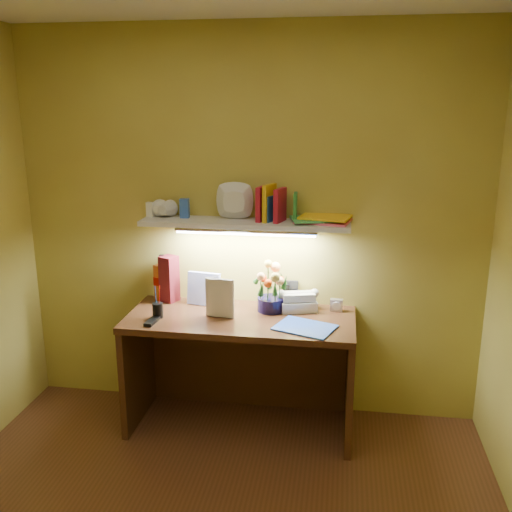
{
  "coord_description": "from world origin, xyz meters",
  "views": [
    {
      "loc": [
        0.6,
        -2.03,
        2.02
      ],
      "look_at": [
        0.07,
        1.35,
        1.1
      ],
      "focal_mm": 40.0,
      "sensor_mm": 36.0,
      "label": 1
    }
  ],
  "objects": [
    {
      "name": "desk_book_b",
      "position": [
        -0.18,
        1.21,
        0.85
      ],
      "size": [
        0.15,
        0.05,
        0.2
      ],
      "primitive_type": "imported",
      "rotation": [
        0.0,
        0.0,
        -0.21
      ],
      "color": "silver",
      "rests_on": "desk"
    },
    {
      "name": "telephone",
      "position": [
        0.34,
        1.38,
        0.82
      ],
      "size": [
        0.26,
        0.22,
        0.13
      ],
      "primitive_type": null,
      "rotation": [
        0.0,
        0.0,
        0.27
      ],
      "color": "beige",
      "rests_on": "desk"
    },
    {
      "name": "pen_cup",
      "position": [
        -0.5,
        1.11,
        0.83
      ],
      "size": [
        0.08,
        0.08,
        0.16
      ],
      "primitive_type": "cylinder",
      "rotation": [
        0.0,
        0.0,
        0.26
      ],
      "color": "black",
      "rests_on": "desk"
    },
    {
      "name": "wall_shelf",
      "position": [
        0.0,
        1.38,
        1.34
      ],
      "size": [
        1.31,
        0.31,
        0.26
      ],
      "color": "silver",
      "rests_on": "ground"
    },
    {
      "name": "desk",
      "position": [
        0.0,
        1.2,
        0.38
      ],
      "size": [
        1.4,
        0.6,
        0.75
      ],
      "primitive_type": "cube",
      "color": "#3A2410",
      "rests_on": "ground"
    },
    {
      "name": "desk_clock",
      "position": [
        0.58,
        1.39,
        0.79
      ],
      "size": [
        0.08,
        0.04,
        0.08
      ],
      "primitive_type": "cube",
      "rotation": [
        0.0,
        0.0,
        -0.06
      ],
      "color": "#B5B6BA",
      "rests_on": "desk"
    },
    {
      "name": "blue_folder",
      "position": [
        0.41,
        1.08,
        0.75
      ],
      "size": [
        0.39,
        0.34,
        0.01
      ],
      "primitive_type": "cube",
      "rotation": [
        0.0,
        0.0,
        -0.35
      ],
      "color": "blue",
      "rests_on": "desk"
    },
    {
      "name": "whisky_bottle",
      "position": [
        -0.57,
        1.43,
        0.9
      ],
      "size": [
        0.11,
        0.11,
        0.31
      ],
      "primitive_type": null,
      "rotation": [
        0.0,
        0.0,
        -0.4
      ],
      "color": "#B14816",
      "rests_on": "desk"
    },
    {
      "name": "whisky_box",
      "position": [
        -0.51,
        1.41,
        0.9
      ],
      "size": [
        0.13,
        0.13,
        0.31
      ],
      "primitive_type": "cube",
      "rotation": [
        0.0,
        0.0,
        -0.43
      ],
      "color": "maroon",
      "rests_on": "desk"
    },
    {
      "name": "desk_book_a",
      "position": [
        -0.21,
        1.19,
        0.87
      ],
      "size": [
        0.18,
        0.06,
        0.25
      ],
      "primitive_type": "imported",
      "rotation": [
        0.0,
        0.0,
        -0.18
      ],
      "color": "beige",
      "rests_on": "desk"
    },
    {
      "name": "tv_remote",
      "position": [
        -0.5,
        1.04,
        0.76
      ],
      "size": [
        0.06,
        0.18,
        0.02
      ],
      "primitive_type": "cube",
      "rotation": [
        0.0,
        0.0,
        -0.09
      ],
      "color": "black",
      "rests_on": "desk"
    },
    {
      "name": "art_card",
      "position": [
        -0.27,
        1.38,
        0.86
      ],
      "size": [
        0.22,
        0.08,
        0.21
      ],
      "primitive_type": null,
      "rotation": [
        0.0,
        0.0,
        -0.16
      ],
      "color": "white",
      "rests_on": "desk"
    },
    {
      "name": "flower_bouquet",
      "position": [
        0.17,
        1.34,
        0.9
      ],
      "size": [
        0.22,
        0.22,
        0.31
      ],
      "primitive_type": null,
      "rotation": [
        0.0,
        0.0,
        0.18
      ],
      "color": "#120E37",
      "rests_on": "desk"
    }
  ]
}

